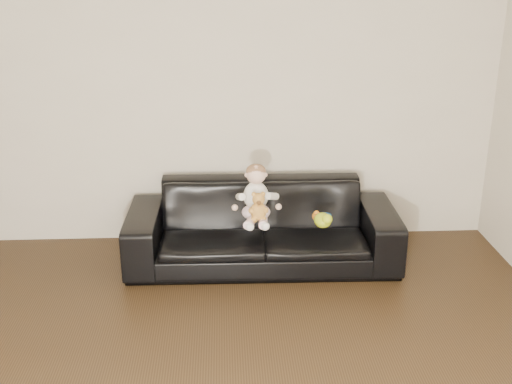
{
  "coord_description": "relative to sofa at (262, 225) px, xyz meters",
  "views": [
    {
      "loc": [
        0.27,
        -2.33,
        2.29
      ],
      "look_at": [
        0.5,
        2.15,
        0.62
      ],
      "focal_mm": 45.0,
      "sensor_mm": 36.0,
      "label": 1
    }
  ],
  "objects": [
    {
      "name": "wall_back",
      "position": [
        -0.56,
        0.5,
        1.0
      ],
      "size": [
        5.0,
        0.0,
        5.0
      ],
      "primitive_type": "plane",
      "rotation": [
        1.57,
        0.0,
        0.0
      ],
      "color": "beige",
      "rests_on": "ground"
    },
    {
      "name": "sofa",
      "position": [
        0.0,
        0.0,
        0.0
      ],
      "size": [
        2.1,
        0.85,
        0.61
      ],
      "primitive_type": "imported",
      "rotation": [
        0.0,
        0.0,
        -0.02
      ],
      "color": "black",
      "rests_on": "floor"
    },
    {
      "name": "baby",
      "position": [
        -0.05,
        -0.11,
        0.29
      ],
      "size": [
        0.32,
        0.38,
        0.43
      ],
      "rotation": [
        0.0,
        0.0,
        -0.2
      ],
      "color": "#F6D0D8",
      "rests_on": "sofa"
    },
    {
      "name": "teddy_bear",
      "position": [
        -0.04,
        -0.24,
        0.25
      ],
      "size": [
        0.13,
        0.13,
        0.22
      ],
      "rotation": [
        0.0,
        0.0,
        -0.08
      ],
      "color": "#BD8336",
      "rests_on": "sofa"
    },
    {
      "name": "toy_green",
      "position": [
        0.43,
        -0.27,
        0.15
      ],
      "size": [
        0.18,
        0.19,
        0.11
      ],
      "primitive_type": "ellipsoid",
      "rotation": [
        0.0,
        0.0,
        0.38
      ],
      "color": "#A9C517",
      "rests_on": "sofa"
    },
    {
      "name": "toy_rattle",
      "position": [
        0.4,
        -0.15,
        0.13
      ],
      "size": [
        0.08,
        0.08,
        0.07
      ],
      "primitive_type": "sphere",
      "rotation": [
        0.0,
        0.0,
        -0.2
      ],
      "color": "#C86B17",
      "rests_on": "sofa"
    },
    {
      "name": "toy_blue_disc",
      "position": [
        0.47,
        -0.08,
        0.1
      ],
      "size": [
        0.13,
        0.13,
        0.02
      ],
      "primitive_type": "cylinder",
      "rotation": [
        0.0,
        0.0,
        0.18
      ],
      "color": "blue",
      "rests_on": "sofa"
    }
  ]
}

